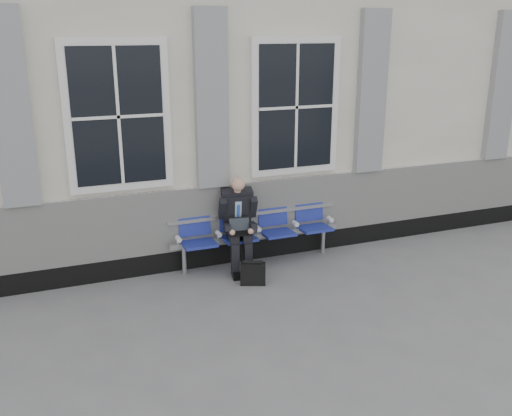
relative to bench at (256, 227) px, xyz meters
name	(u,v)px	position (x,y,z in m)	size (l,w,h in m)	color
ground	(314,296)	(0.30, -1.32, -0.55)	(70.00, 70.00, 0.00)	slate
station_building	(226,95)	(0.28, 2.15, 1.67)	(14.40, 4.40, 4.49)	silver
bench	(256,227)	(0.00, 0.00, 0.00)	(2.60, 0.47, 0.91)	#9EA0A3
businessman	(238,220)	(-0.32, -0.13, 0.19)	(0.57, 0.76, 1.36)	black
briefcase	(253,273)	(-0.32, -0.70, -0.39)	(0.37, 0.26, 0.35)	black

